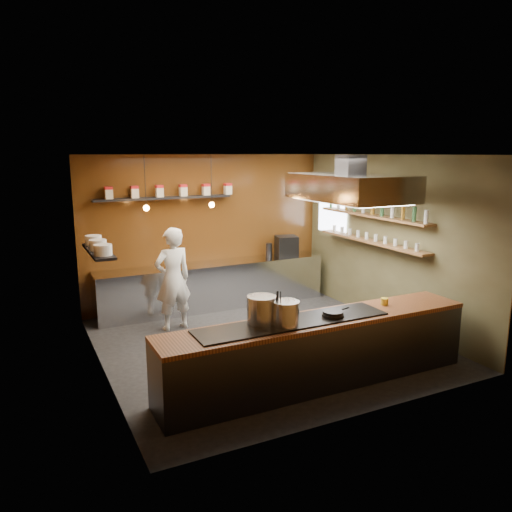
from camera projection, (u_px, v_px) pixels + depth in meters
floor at (264, 343)px, 8.08m from camera, size 5.00×5.00×0.00m
back_wall at (207, 231)px, 9.97m from camera, size 5.00×0.00×5.00m
left_wall at (98, 269)px, 6.69m from camera, size 0.00×5.00×5.00m
right_wall at (389, 241)px, 8.85m from camera, size 0.00×5.00×5.00m
ceiling at (264, 155)px, 7.47m from camera, size 5.00×5.00×0.00m
window_pane at (332, 209)px, 10.24m from camera, size 0.00×1.00×1.00m
prep_counter at (214, 285)px, 9.89m from camera, size 4.60×0.65×0.90m
pass_counter at (319, 351)px, 6.57m from camera, size 4.40×0.72×0.94m
tin_shelf at (164, 198)px, 9.32m from camera, size 2.60×0.26×0.04m
plate_shelf at (98, 251)px, 7.63m from camera, size 0.30×1.40×0.04m
bottle_shelf_upper at (372, 216)px, 8.96m from camera, size 0.26×2.80×0.04m
bottle_shelf_lower at (371, 241)px, 9.06m from camera, size 0.26×2.80×0.04m
extractor_hood at (350, 187)px, 7.78m from camera, size 1.20×2.00×0.72m
pendant_left at (146, 205)px, 8.53m from camera, size 0.10×0.10×0.95m
pendant_right at (212, 202)px, 9.05m from camera, size 0.10×0.10×0.95m
storage_tins at (171, 191)px, 9.35m from camera, size 2.43×0.13×0.22m
plate_stacks at (98, 245)px, 7.61m from camera, size 0.26×1.16×0.16m
bottles at (373, 208)px, 8.93m from camera, size 0.06×2.66×0.24m
wine_glasses at (371, 237)px, 9.04m from camera, size 0.07×2.37×0.13m
stockpot_large at (262, 310)px, 6.18m from camera, size 0.42×0.42×0.36m
stockpot_small at (286, 313)px, 6.12m from camera, size 0.36×0.36×0.31m
utensil_crock at (279, 316)px, 6.18m from camera, size 0.18×0.18×0.20m
frying_pan at (333, 314)px, 6.49m from camera, size 0.45×0.29×0.07m
butter_jar at (385, 301)px, 7.05m from camera, size 0.12×0.12×0.09m
espresso_machine at (286, 246)px, 10.45m from camera, size 0.51×0.49×0.42m
chef at (173, 279)px, 8.57m from camera, size 0.71×0.52×1.80m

